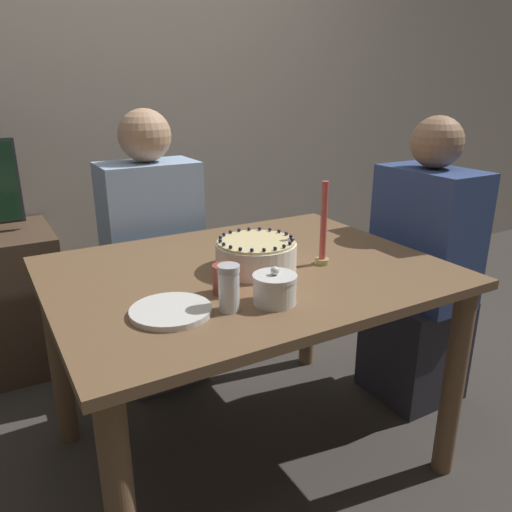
% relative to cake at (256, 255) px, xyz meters
% --- Properties ---
extents(ground_plane, '(12.00, 12.00, 0.00)m').
position_rel_cake_xyz_m(ground_plane, '(-0.02, 0.02, -0.78)').
color(ground_plane, '#3D3833').
extents(wall_behind, '(8.00, 0.05, 2.60)m').
position_rel_cake_xyz_m(wall_behind, '(-0.02, 1.42, 0.52)').
color(wall_behind, '#ADA393').
rests_on(wall_behind, ground_plane).
extents(dining_table, '(1.23, 0.95, 0.73)m').
position_rel_cake_xyz_m(dining_table, '(-0.02, 0.02, -0.17)').
color(dining_table, brown).
rests_on(dining_table, ground_plane).
extents(cake, '(0.26, 0.26, 0.11)m').
position_rel_cake_xyz_m(cake, '(0.00, 0.00, 0.00)').
color(cake, white).
rests_on(cake, dining_table).
extents(sugar_bowl, '(0.12, 0.12, 0.11)m').
position_rel_cake_xyz_m(sugar_bowl, '(-0.09, -0.25, -0.01)').
color(sugar_bowl, silver).
rests_on(sugar_bowl, dining_table).
extents(sugar_shaker, '(0.06, 0.06, 0.13)m').
position_rel_cake_xyz_m(sugar_shaker, '(-0.22, -0.23, 0.02)').
color(sugar_shaker, white).
rests_on(sugar_shaker, dining_table).
extents(plate_stack, '(0.21, 0.21, 0.02)m').
position_rel_cake_xyz_m(plate_stack, '(-0.36, -0.18, -0.04)').
color(plate_stack, silver).
rests_on(plate_stack, dining_table).
extents(candle, '(0.05, 0.05, 0.28)m').
position_rel_cake_xyz_m(candle, '(0.21, -0.07, 0.06)').
color(candle, tan).
rests_on(candle, dining_table).
extents(cup, '(0.07, 0.07, 0.08)m').
position_rel_cake_xyz_m(cup, '(-0.17, -0.13, -0.01)').
color(cup, '#993D33').
rests_on(cup, dining_table).
extents(person_man_blue_shirt, '(0.40, 0.34, 1.21)m').
position_rel_cake_xyz_m(person_man_blue_shirt, '(-0.12, 0.70, -0.25)').
color(person_man_blue_shirt, '#595960').
rests_on(person_man_blue_shirt, ground_plane).
extents(person_woman_floral, '(0.34, 0.40, 1.19)m').
position_rel_cake_xyz_m(person_woman_floral, '(0.79, 0.01, -0.26)').
color(person_woman_floral, '#2D2D38').
rests_on(person_woman_floral, ground_plane).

